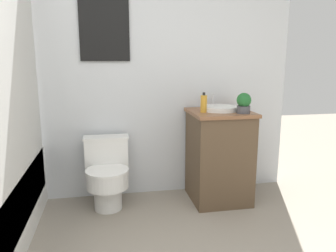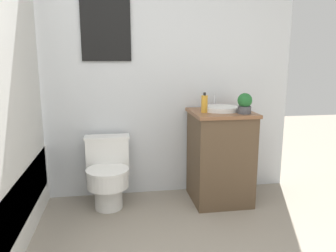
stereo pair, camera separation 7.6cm
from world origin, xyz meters
name	(u,v)px [view 2 (the right image)]	position (x,y,z in m)	size (l,w,h in m)	color
wall_back	(110,64)	(0.00, 2.15, 1.25)	(3.49, 0.07, 2.50)	silver
toilet	(108,173)	(-0.05, 1.87, 0.31)	(0.40, 0.49, 0.62)	white
vanity	(220,156)	(0.97, 1.83, 0.42)	(0.54, 0.55, 0.84)	brown
sink	(221,109)	(0.97, 1.86, 0.86)	(0.33, 0.37, 0.13)	white
soap_bottle	(204,104)	(0.80, 1.79, 0.92)	(0.06, 0.06, 0.17)	gold
potted_plant	(245,103)	(1.12, 1.67, 0.93)	(0.12, 0.12, 0.18)	#4C4C51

